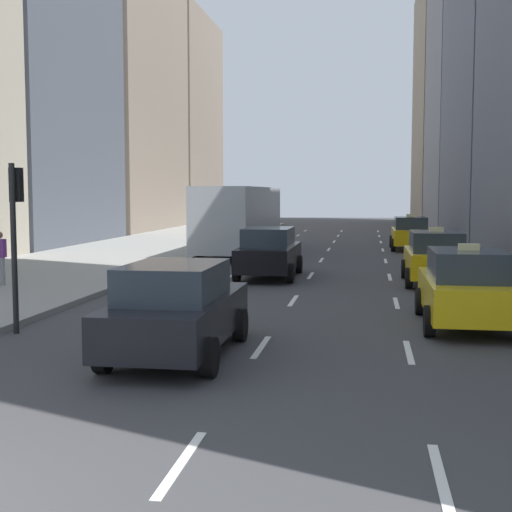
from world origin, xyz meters
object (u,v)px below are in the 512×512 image
Objects in this scene: taxi_third at (410,233)px; pedestrian_far_walking at (0,255)px; traffic_light_pole at (15,220)px; taxi_lead at (435,257)px; city_bus at (240,217)px; sedan_silver_behind at (177,309)px; taxi_second at (467,287)px; sedan_black_near at (269,252)px.

taxi_third is 2.67× the size of pedestrian_far_walking.
taxi_lead is at bearing 45.48° from traffic_light_pole.
traffic_light_pole is at bearing -93.17° from city_bus.
taxi_third is at bearing 77.57° from sedan_silver_behind.
traffic_light_pole reaches higher than sedan_silver_behind.
taxi_second is at bearing -90.00° from taxi_third.
taxi_second is at bearing 12.95° from traffic_light_pole.
sedan_black_near is at bearing -74.20° from city_bus.
taxi_second is at bearing -56.39° from sedan_black_near.
city_bus is (-2.81, 22.19, 0.91)m from sedan_silver_behind.
sedan_black_near is 1.34× the size of traffic_light_pole.
taxi_third is 0.92× the size of sedan_black_near.
taxi_lead is 1.00× the size of taxi_third.
taxi_lead is 2.67× the size of pedestrian_far_walking.
pedestrian_far_walking is at bearing -165.09° from taxi_lead.
taxi_second is at bearing 34.35° from sedan_silver_behind.
city_bus is 7.04× the size of pedestrian_far_walking.
pedestrian_far_walking is at bearing 134.72° from sedan_silver_behind.
city_bus is at bearing -159.04° from taxi_third.
taxi_second is at bearing -65.38° from city_bus.
pedestrian_far_walking is at bearing 163.41° from taxi_second.
city_bus is (-8.41, 10.85, 0.91)m from taxi_lead.
sedan_black_near is 12.25m from sedan_silver_behind.
taxi_second is 20.22m from city_bus.
taxi_lead is 7.51m from taxi_second.
traffic_light_pole reaches higher than pedestrian_far_walking.
pedestrian_far_walking is at bearing -150.00° from sedan_black_near.
sedan_black_near is 11.43m from traffic_light_pole.
city_bus is 20.60m from traffic_light_pole.
city_bus is at bearing 105.80° from sedan_black_near.
taxi_second is (0.00, -7.51, 0.00)m from taxi_lead.
city_bus is at bearing 114.62° from taxi_second.
taxi_third reaches higher than sedan_black_near.
taxi_lead is 13.78m from pedestrian_far_walking.
taxi_second is 0.92× the size of sedan_black_near.
sedan_silver_behind is 2.78× the size of pedestrian_far_walking.
pedestrian_far_walking is at bearing 121.45° from traffic_light_pole.
traffic_light_pole is (3.77, -6.16, 1.34)m from pedestrian_far_walking.
sedan_silver_behind is 10.97m from pedestrian_far_walking.
taxi_lead is 0.92× the size of sedan_black_near.
taxi_lead is at bearing 90.00° from taxi_second.
traffic_light_pole reaches higher than sedan_black_near.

